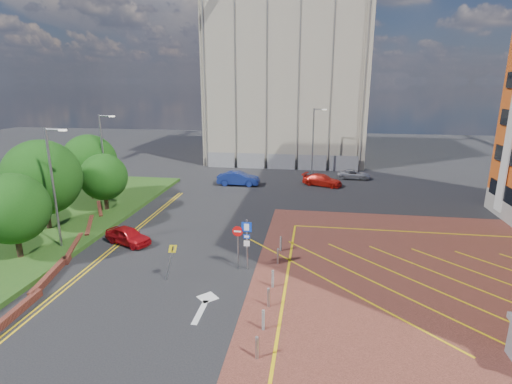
% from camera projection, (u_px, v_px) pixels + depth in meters
% --- Properties ---
extents(ground, '(140.00, 140.00, 0.00)m').
position_uv_depth(ground, '(236.00, 276.00, 23.53)').
color(ground, black).
rests_on(ground, ground).
extents(forecourt, '(26.00, 26.00, 0.02)m').
position_uv_depth(forecourt, '(490.00, 294.00, 21.52)').
color(forecourt, brown).
rests_on(forecourt, ground).
extents(grass_bed, '(14.00, 32.00, 0.30)m').
position_uv_depth(grass_bed, '(29.00, 224.00, 31.79)').
color(grass_bed, '#214C18').
rests_on(grass_bed, ground).
extents(retaining_wall, '(6.06, 20.33, 0.40)m').
position_uv_depth(retaining_wall, '(71.00, 248.00, 27.07)').
color(retaining_wall, maroon).
rests_on(retaining_wall, ground).
extents(tree_a, '(4.40, 4.40, 5.41)m').
position_uv_depth(tree_a, '(13.00, 209.00, 24.60)').
color(tree_a, '#3D2B1C').
rests_on(tree_a, grass_bed).
extents(tree_b, '(5.60, 5.60, 6.74)m').
position_uv_depth(tree_b, '(42.00, 178.00, 29.38)').
color(tree_b, '#3D2B1C').
rests_on(tree_b, grass_bed).
extents(tree_c, '(4.00, 4.00, 4.90)m').
position_uv_depth(tree_c, '(104.00, 177.00, 34.14)').
color(tree_c, '#3D2B1C').
rests_on(tree_c, grass_bed).
extents(tree_d, '(5.00, 5.00, 6.08)m').
position_uv_depth(tree_d, '(89.00, 161.00, 37.24)').
color(tree_d, '#3D2B1C').
rests_on(tree_d, grass_bed).
extents(lamp_left_near, '(1.53, 0.16, 8.00)m').
position_uv_depth(lamp_left_near, '(54.00, 184.00, 25.97)').
color(lamp_left_near, '#9EA0A8').
rests_on(lamp_left_near, grass_bed).
extents(lamp_left_far, '(1.53, 0.16, 8.00)m').
position_uv_depth(lamp_left_far, '(104.00, 156.00, 35.78)').
color(lamp_left_far, '#9EA0A8').
rests_on(lamp_left_far, grass_bed).
extents(lamp_back, '(1.53, 0.16, 8.00)m').
position_uv_depth(lamp_back, '(314.00, 139.00, 48.45)').
color(lamp_back, '#9EA0A8').
rests_on(lamp_back, ground).
extents(sign_cluster, '(1.17, 0.12, 3.20)m').
position_uv_depth(sign_cluster, '(243.00, 239.00, 23.90)').
color(sign_cluster, '#9EA0A8').
rests_on(sign_cluster, ground).
extents(warning_sign, '(0.76, 0.42, 2.25)m').
position_uv_depth(warning_sign, '(171.00, 258.00, 22.61)').
color(warning_sign, '#9EA0A8').
rests_on(warning_sign, ground).
extents(bollard_row, '(0.14, 11.14, 0.90)m').
position_uv_depth(bollard_row, '(271.00, 286.00, 21.48)').
color(bollard_row, '#9EA0A8').
rests_on(bollard_row, forecourt).
extents(construction_building, '(21.20, 19.20, 22.00)m').
position_uv_depth(construction_building, '(288.00, 82.00, 58.69)').
color(construction_building, '#B1A591').
rests_on(construction_building, ground).
extents(construction_fence, '(21.60, 0.06, 2.00)m').
position_uv_depth(construction_fence, '(289.00, 162.00, 51.70)').
color(construction_fence, gray).
rests_on(construction_fence, ground).
extents(car_red_left, '(3.84, 2.73, 1.22)m').
position_uv_depth(car_red_left, '(128.00, 236.00, 28.06)').
color(car_red_left, '#B40F16').
rests_on(car_red_left, ground).
extents(car_blue_back, '(4.63, 1.66, 1.52)m').
position_uv_depth(car_blue_back, '(238.00, 178.00, 43.95)').
color(car_blue_back, navy).
rests_on(car_blue_back, ground).
extents(car_red_back, '(4.68, 3.10, 1.26)m').
position_uv_depth(car_red_back, '(322.00, 180.00, 43.78)').
color(car_red_back, red).
rests_on(car_red_back, ground).
extents(car_silver_back, '(3.91, 1.99, 1.06)m').
position_uv_depth(car_silver_back, '(354.00, 174.00, 46.86)').
color(car_silver_back, '#B4B4BC').
rests_on(car_silver_back, ground).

